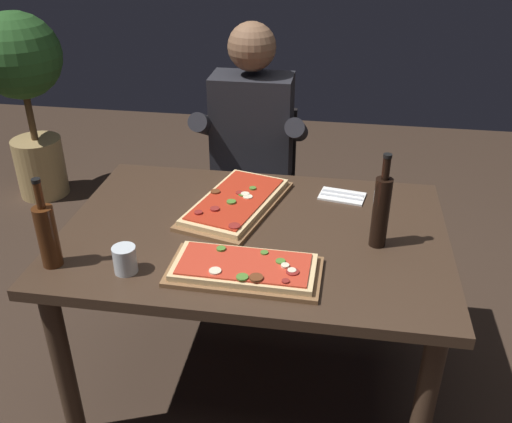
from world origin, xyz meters
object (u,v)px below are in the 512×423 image
tumbler_near_camera (125,260)px  diner_chair (255,186)px  potted_plant_corner (23,82)px  oil_bottle_amber (381,210)px  dining_table (254,252)px  seated_diner (251,149)px  pizza_rectangular_left (236,203)px  pizza_rectangular_front (245,269)px  wine_bottle_dark (47,234)px

tumbler_near_camera → diner_chair: 1.24m
potted_plant_corner → tumbler_near_camera: bearing=-53.2°
oil_bottle_amber → tumbler_near_camera: size_ratio=3.76×
dining_table → seated_diner: bearing=100.4°
tumbler_near_camera → seated_diner: bearing=77.5°
oil_bottle_amber → potted_plant_corner: potted_plant_corner is taller
oil_bottle_amber → diner_chair: oil_bottle_amber is taller
dining_table → oil_bottle_amber: 0.50m
pizza_rectangular_left → diner_chair: size_ratio=0.67×
oil_bottle_amber → dining_table: bearing=176.2°
dining_table → potted_plant_corner: 2.26m
tumbler_near_camera → seated_diner: seated_diner is taller
diner_chair → potted_plant_corner: size_ratio=0.71×
pizza_rectangular_front → pizza_rectangular_left: size_ratio=0.86×
dining_table → potted_plant_corner: bearing=139.3°
pizza_rectangular_left → oil_bottle_amber: 0.58m
pizza_rectangular_front → oil_bottle_amber: 0.51m
oil_bottle_amber → seated_diner: size_ratio=0.26×
tumbler_near_camera → potted_plant_corner: size_ratio=0.08×
pizza_rectangular_left → tumbler_near_camera: 0.55m
pizza_rectangular_left → wine_bottle_dark: (-0.53, -0.48, 0.10)m
potted_plant_corner → wine_bottle_dark: bearing=-58.8°
pizza_rectangular_left → pizza_rectangular_front: bearing=-75.7°
pizza_rectangular_left → diner_chair: 0.75m
pizza_rectangular_left → seated_diner: (-0.04, 0.58, -0.02)m
pizza_rectangular_front → seated_diner: seated_diner is taller
wine_bottle_dark → diner_chair: 1.33m
wine_bottle_dark → pizza_rectangular_front: bearing=4.0°
pizza_rectangular_left → tumbler_near_camera: tumbler_near_camera is taller
potted_plant_corner → pizza_rectangular_left: bearing=-39.1°
tumbler_near_camera → diner_chair: (0.24, 1.18, -0.30)m
dining_table → tumbler_near_camera: 0.51m
potted_plant_corner → dining_table: bearing=-40.7°
seated_diner → tumbler_near_camera: bearing=-102.5°
pizza_rectangular_left → seated_diner: bearing=93.7°
seated_diner → dining_table: bearing=-79.6°
pizza_rectangular_left → potted_plant_corner: 2.08m
pizza_rectangular_front → seated_diner: 1.02m
oil_bottle_amber → tumbler_near_camera: bearing=-160.2°
dining_table → pizza_rectangular_front: size_ratio=2.80×
diner_chair → potted_plant_corner: bearing=158.7°
potted_plant_corner → oil_bottle_amber: bearing=-34.9°
pizza_rectangular_front → oil_bottle_amber: bearing=30.0°
diner_chair → oil_bottle_amber: bearing=-56.9°
diner_chair → wine_bottle_dark: bearing=-112.6°
pizza_rectangular_front → seated_diner: size_ratio=0.38×
dining_table → diner_chair: bearing=98.9°
pizza_rectangular_front → potted_plant_corner: 2.45m
pizza_rectangular_left → oil_bottle_amber: (0.54, -0.19, 0.12)m
tumbler_near_camera → seated_diner: 1.08m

